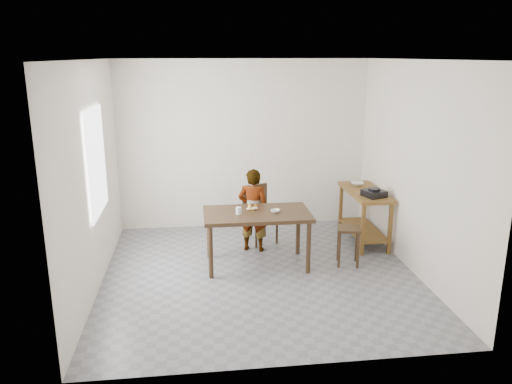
{
  "coord_description": "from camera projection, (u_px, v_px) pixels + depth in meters",
  "views": [
    {
      "loc": [
        -0.79,
        -5.91,
        2.75
      ],
      "look_at": [
        0.0,
        0.4,
        1.0
      ],
      "focal_mm": 35.0,
      "sensor_mm": 36.0,
      "label": 1
    }
  ],
  "objects": [
    {
      "name": "serving_bowl",
      "position": [
        357.0,
        184.0,
        7.71
      ],
      "size": [
        0.22,
        0.22,
        0.05
      ],
      "primitive_type": "imported",
      "rotation": [
        0.0,
        0.0,
        -0.11
      ],
      "color": "silver",
      "rests_on": "prep_counter"
    },
    {
      "name": "dining_chair",
      "position": [
        261.0,
        215.0,
        7.5
      ],
      "size": [
        0.54,
        0.54,
        0.86
      ],
      "primitive_type": null,
      "rotation": [
        0.0,
        0.0,
        0.39
      ],
      "color": "#392716",
      "rests_on": "floor"
    },
    {
      "name": "wall_left",
      "position": [
        90.0,
        178.0,
        5.88
      ],
      "size": [
        0.04,
        4.0,
        2.7
      ],
      "primitive_type": "cube",
      "color": "white",
      "rests_on": "ground"
    },
    {
      "name": "floor",
      "position": [
        260.0,
        276.0,
        6.48
      ],
      "size": [
        4.0,
        4.0,
        0.04
      ],
      "primitive_type": "cube",
      "color": "slate",
      "rests_on": "ground"
    },
    {
      "name": "glass_tumbler",
      "position": [
        239.0,
        211.0,
        6.48
      ],
      "size": [
        0.08,
        0.08,
        0.09
      ],
      "primitive_type": "cylinder",
      "rotation": [
        0.0,
        0.0,
        -0.03
      ],
      "color": "silver",
      "rests_on": "dining_table"
    },
    {
      "name": "wall_front",
      "position": [
        292.0,
        228.0,
        4.19
      ],
      "size": [
        4.0,
        0.04,
        2.7
      ],
      "primitive_type": "cube",
      "color": "white",
      "rests_on": "ground"
    },
    {
      "name": "dining_table",
      "position": [
        257.0,
        239.0,
        6.67
      ],
      "size": [
        1.4,
        0.8,
        0.75
      ],
      "primitive_type": null,
      "color": "#392716",
      "rests_on": "floor"
    },
    {
      "name": "ceiling",
      "position": [
        260.0,
        58.0,
        5.76
      ],
      "size": [
        4.0,
        4.0,
        0.04
      ],
      "primitive_type": "cube",
      "color": "white",
      "rests_on": "wall_back"
    },
    {
      "name": "gas_burner",
      "position": [
        374.0,
        193.0,
        7.11
      ],
      "size": [
        0.35,
        0.35,
        0.09
      ],
      "primitive_type": "cube",
      "rotation": [
        0.0,
        0.0,
        0.34
      ],
      "color": "black",
      "rests_on": "prep_counter"
    },
    {
      "name": "prep_counter",
      "position": [
        364.0,
        216.0,
        7.53
      ],
      "size": [
        0.5,
        1.2,
        0.8
      ],
      "primitive_type": null,
      "color": "brown",
      "rests_on": "floor"
    },
    {
      "name": "small_bowl",
      "position": [
        275.0,
        211.0,
        6.56
      ],
      "size": [
        0.14,
        0.14,
        0.04
      ],
      "primitive_type": "imported",
      "rotation": [
        0.0,
        0.0,
        0.16
      ],
      "color": "silver",
      "rests_on": "dining_table"
    },
    {
      "name": "stool",
      "position": [
        348.0,
        246.0,
        6.72
      ],
      "size": [
        0.36,
        0.36,
        0.53
      ],
      "primitive_type": null,
      "rotation": [
        0.0,
        0.0,
        -0.23
      ],
      "color": "#392716",
      "rests_on": "floor"
    },
    {
      "name": "wall_back",
      "position": [
        244.0,
        145.0,
        8.05
      ],
      "size": [
        4.0,
        0.04,
        2.7
      ],
      "primitive_type": "cube",
      "color": "white",
      "rests_on": "ground"
    },
    {
      "name": "window_pane",
      "position": [
        97.0,
        162.0,
        6.04
      ],
      "size": [
        0.02,
        1.1,
        1.3
      ],
      "primitive_type": "cube",
      "color": "white",
      "rests_on": "wall_left"
    },
    {
      "name": "child",
      "position": [
        253.0,
        210.0,
        7.13
      ],
      "size": [
        0.51,
        0.41,
        1.21
      ],
      "primitive_type": "imported",
      "rotation": [
        0.0,
        0.0,
        2.83
      ],
      "color": "white",
      "rests_on": "floor"
    },
    {
      "name": "banana",
      "position": [
        252.0,
        208.0,
        6.64
      ],
      "size": [
        0.16,
        0.12,
        0.06
      ],
      "primitive_type": null,
      "rotation": [
        0.0,
        0.0,
        0.02
      ],
      "color": "#DCB954",
      "rests_on": "dining_table"
    },
    {
      "name": "wall_right",
      "position": [
        417.0,
        169.0,
        6.36
      ],
      "size": [
        0.04,
        4.0,
        2.7
      ],
      "primitive_type": "cube",
      "color": "white",
      "rests_on": "ground"
    }
  ]
}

